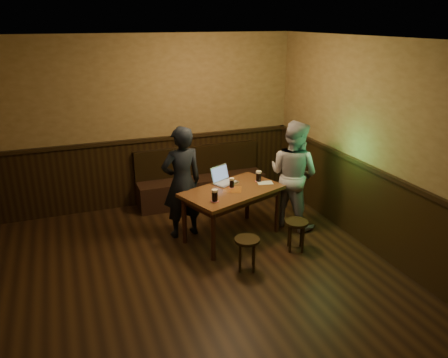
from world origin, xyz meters
TOP-DOWN VIEW (x-y plane):
  - room at (0.00, 0.22)m, footprint 5.04×6.04m
  - bench at (0.80, 2.75)m, footprint 2.20×0.50m
  - pub_table at (0.80, 1.30)m, footprint 1.58×1.23m
  - stool_left at (0.66, 0.43)m, footprint 0.42×0.42m
  - stool_right at (1.49, 0.65)m, footprint 0.41×0.41m
  - pint_left at (0.43, 1.00)m, footprint 0.11×0.11m
  - pint_mid at (0.83, 1.38)m, footprint 0.09×0.09m
  - pint_right at (1.29, 1.47)m, footprint 0.10×0.10m
  - laptop at (0.78, 1.60)m, footprint 0.43×0.40m
  - menu at (1.35, 1.38)m, footprint 0.25×0.19m
  - person_suit at (0.17, 1.63)m, footprint 0.64×0.46m
  - person_grey at (1.81, 1.37)m, footprint 0.93×1.00m

SIDE VIEW (x-z plane):
  - bench at x=0.80m, z-range -0.16..0.79m
  - stool_right at x=1.49m, z-range 0.13..0.56m
  - stool_left at x=0.66m, z-range 0.13..0.56m
  - pub_table at x=0.80m, z-range 0.27..1.02m
  - menu at x=1.35m, z-range 0.74..0.75m
  - laptop at x=0.78m, z-range 0.69..0.93m
  - pint_mid at x=0.83m, z-range 0.74..0.89m
  - person_grey at x=1.81m, z-range 0.00..1.64m
  - person_suit at x=0.17m, z-range 0.00..1.64m
  - pint_right at x=1.29m, z-range 0.74..0.91m
  - pint_left at x=0.43m, z-range 0.74..0.91m
  - room at x=0.00m, z-range -0.22..2.62m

